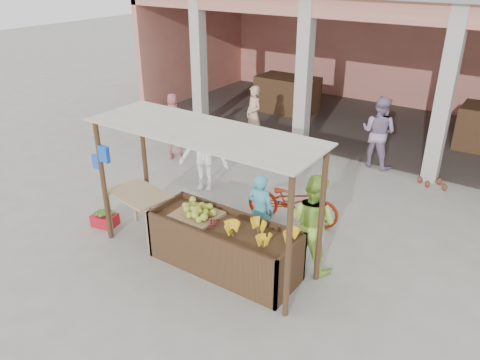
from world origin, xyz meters
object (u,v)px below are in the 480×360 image
Objects in this scene: fruit_stall at (224,248)px; motorcycle at (293,200)px; red_crate at (105,220)px; side_table at (140,200)px; vendor_blue at (260,209)px; vendor_green at (313,220)px.

fruit_stall is 2.00m from motorcycle.
motorcycle is at bearing 23.78° from red_crate.
side_table is 0.65× the size of motorcycle.
red_crate is at bearing -175.78° from fruit_stall.
vendor_blue is at bearing 161.29° from motorcycle.
side_table is at bearing 23.93° from vendor_blue.
vendor_blue is 1.10m from motorcycle.
vendor_green reaches higher than fruit_stall.
fruit_stall is 1.69× the size of vendor_blue.
red_crate is 0.30× the size of vendor_blue.
fruit_stall is at bearing 43.27° from vendor_green.
red_crate is 4.19m from vendor_green.
motorcycle is (-0.96, 1.12, -0.41)m from vendor_green.
vendor_green is at bearing 2.92° from red_crate.
vendor_blue is at bearing 8.96° from red_crate.
motorcycle is (2.12, 2.04, -0.27)m from side_table.
red_crate is (-2.78, -0.21, -0.28)m from fruit_stall.
vendor_blue is (2.02, 0.98, -0.01)m from side_table.
motorcycle is (0.10, 1.06, -0.26)m from vendor_blue.
vendor_green is at bearing 36.09° from fruit_stall.
vendor_blue is 0.84× the size of vendor_green.
vendor_green is at bearing -152.80° from motorcycle.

